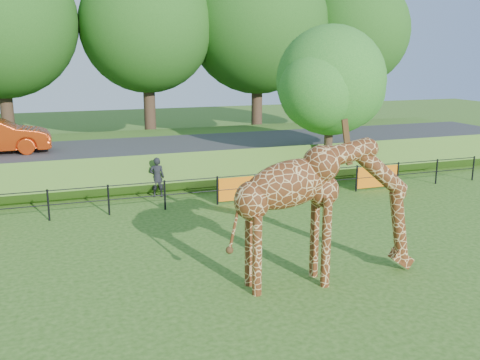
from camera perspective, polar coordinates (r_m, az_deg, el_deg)
The scene contains 8 objects.
ground at distance 12.51m, azimuth -0.36°, elevation -13.02°, with size 90.00×90.00×0.00m, color #2B5314.
giraffe at distance 13.24m, azimuth 9.26°, elevation -3.35°, with size 5.03×0.92×3.59m, color #512810, non-canonical shape.
perimeter_fence at distance 19.61m, azimuth -8.03°, elevation -1.60°, with size 28.07×0.10×1.10m, color black, non-canonical shape.
embankment at distance 26.81m, azimuth -11.26°, elevation 2.52°, with size 40.00×9.00×1.30m, color #2B5314.
road at distance 25.22m, azimuth -10.83°, elevation 3.51°, with size 40.00×5.00×0.12m, color #2E2E30.
visitor at distance 21.35m, azimuth -8.84°, elevation 0.29°, with size 0.58×0.38×1.60m, color black.
tree_east at distance 23.19m, azimuth 9.80°, elevation 9.99°, with size 5.40×4.71×6.76m.
bg_tree_line at distance 33.11m, azimuth -10.15°, elevation 15.96°, with size 37.30×8.80×11.82m.
Camera 1 is at (-3.66, -10.60, 5.55)m, focal length 40.00 mm.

